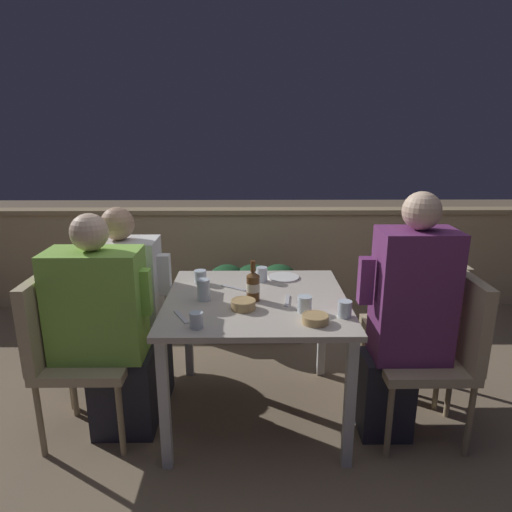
% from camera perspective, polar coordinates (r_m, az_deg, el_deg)
% --- Properties ---
extents(ground_plane, '(16.00, 16.00, 0.00)m').
position_cam_1_polar(ground_plane, '(2.88, 0.02, -18.97)').
color(ground_plane, '#847056').
extents(parapet_wall, '(9.00, 0.18, 0.92)m').
position_cam_1_polar(parapet_wall, '(4.27, -0.26, -0.08)').
color(parapet_wall, tan).
rests_on(parapet_wall, ground_plane).
extents(dining_table, '(1.00, 0.98, 0.73)m').
position_cam_1_polar(dining_table, '(2.56, 0.02, -7.05)').
color(dining_table, '#BCB2A3').
rests_on(dining_table, ground_plane).
extents(planter_hedge, '(0.75, 0.47, 0.59)m').
position_cam_1_polar(planter_hedge, '(3.67, -0.37, -5.06)').
color(planter_hedge, brown).
rests_on(planter_hedge, ground_plane).
extents(chair_left_near, '(0.47, 0.47, 0.92)m').
position_cam_1_polar(chair_left_near, '(2.66, -22.49, -9.79)').
color(chair_left_near, tan).
rests_on(chair_left_near, ground_plane).
extents(person_green_blouse, '(0.52, 0.26, 1.24)m').
position_cam_1_polar(person_green_blouse, '(2.56, -18.26, -8.71)').
color(person_green_blouse, '#282833').
rests_on(person_green_blouse, ground_plane).
extents(chair_left_far, '(0.47, 0.47, 0.92)m').
position_cam_1_polar(chair_left_far, '(2.93, -19.34, -7.00)').
color(chair_left_far, tan).
rests_on(chair_left_far, ground_plane).
extents(person_white_polo, '(0.50, 0.26, 1.21)m').
position_cam_1_polar(person_white_polo, '(2.85, -15.43, -6.12)').
color(person_white_polo, '#282833').
rests_on(person_white_polo, ground_plane).
extents(chair_right_near, '(0.47, 0.47, 0.92)m').
position_cam_1_polar(chair_right_near, '(2.64, 22.15, -9.87)').
color(chair_right_near, tan).
rests_on(chair_right_near, ground_plane).
extents(person_purple_stripe, '(0.48, 0.26, 1.35)m').
position_cam_1_polar(person_purple_stripe, '(2.52, 18.13, -7.49)').
color(person_purple_stripe, '#282833').
rests_on(person_purple_stripe, ground_plane).
extents(chair_right_far, '(0.47, 0.47, 0.92)m').
position_cam_1_polar(chair_right_far, '(2.94, 20.45, -7.02)').
color(chair_right_far, tan).
rests_on(chair_right_far, ground_plane).
extents(beer_bottle, '(0.07, 0.07, 0.22)m').
position_cam_1_polar(beer_bottle, '(2.47, -0.37, -3.70)').
color(beer_bottle, brown).
rests_on(beer_bottle, dining_table).
extents(plate_0, '(0.19, 0.19, 0.01)m').
position_cam_1_polar(plate_0, '(2.85, 3.46, -2.66)').
color(plate_0, white).
rests_on(plate_0, dining_table).
extents(bowl_0, '(0.13, 0.13, 0.05)m').
position_cam_1_polar(bowl_0, '(2.38, -1.59, -6.01)').
color(bowl_0, tan).
rests_on(bowl_0, dining_table).
extents(bowl_1, '(0.13, 0.13, 0.04)m').
position_cam_1_polar(bowl_1, '(2.24, 7.42, -7.73)').
color(bowl_1, tan).
rests_on(bowl_1, dining_table).
extents(glass_cup_0, '(0.07, 0.07, 0.08)m').
position_cam_1_polar(glass_cup_0, '(2.35, 6.10, -5.98)').
color(glass_cup_0, silver).
rests_on(glass_cup_0, dining_table).
extents(glass_cup_1, '(0.07, 0.07, 0.09)m').
position_cam_1_polar(glass_cup_1, '(2.78, 0.73, -2.30)').
color(glass_cup_1, silver).
rests_on(glass_cup_1, dining_table).
extents(glass_cup_2, '(0.07, 0.07, 0.08)m').
position_cam_1_polar(glass_cup_2, '(2.32, 11.03, -6.52)').
color(glass_cup_2, silver).
rests_on(glass_cup_2, dining_table).
extents(glass_cup_3, '(0.07, 0.07, 0.12)m').
position_cam_1_polar(glass_cup_3, '(2.49, -6.56, -4.22)').
color(glass_cup_3, silver).
rests_on(glass_cup_3, dining_table).
extents(glass_cup_4, '(0.06, 0.06, 0.08)m').
position_cam_1_polar(glass_cup_4, '(2.18, -7.46, -7.95)').
color(glass_cup_4, silver).
rests_on(glass_cup_4, dining_table).
extents(glass_cup_5, '(0.07, 0.07, 0.08)m').
position_cam_1_polar(glass_cup_5, '(2.76, -6.97, -2.61)').
color(glass_cup_5, silver).
rests_on(glass_cup_5, dining_table).
extents(fork_0, '(0.04, 0.17, 0.01)m').
position_cam_1_polar(fork_0, '(2.49, 3.93, -5.61)').
color(fork_0, silver).
rests_on(fork_0, dining_table).
extents(fork_1, '(0.15, 0.11, 0.01)m').
position_cam_1_polar(fork_1, '(2.67, -2.77, -4.01)').
color(fork_1, silver).
rests_on(fork_1, dining_table).
extents(fork_2, '(0.10, 0.16, 0.01)m').
position_cam_1_polar(fork_2, '(2.31, -9.35, -7.53)').
color(fork_2, silver).
rests_on(fork_2, dining_table).
extents(potted_plant, '(0.40, 0.40, 0.78)m').
position_cam_1_polar(potted_plant, '(3.46, -18.21, -4.60)').
color(potted_plant, '#9E5638').
rests_on(potted_plant, ground_plane).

